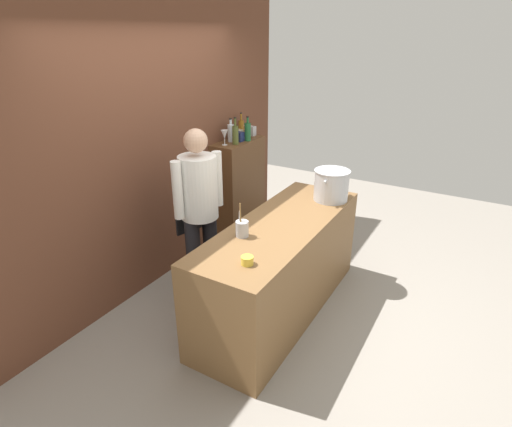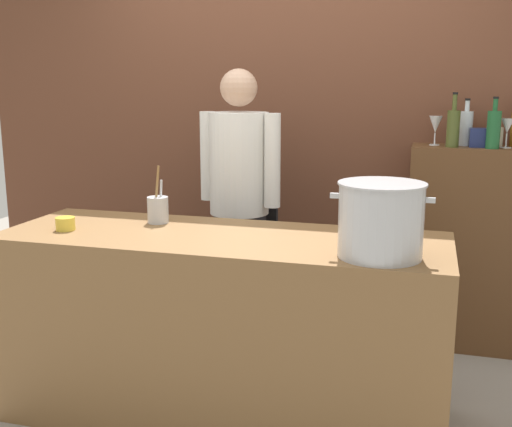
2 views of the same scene
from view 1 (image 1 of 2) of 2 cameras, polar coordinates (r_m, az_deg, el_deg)
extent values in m
plane|color=gray|center=(4.03, 3.16, -12.96)|extent=(8.00, 8.00, 0.00)
cube|color=brown|center=(4.15, -14.03, 10.48)|extent=(4.40, 0.10, 3.00)
cube|color=brown|center=(3.78, 3.32, -7.49)|extent=(2.05, 0.70, 0.90)
cube|color=brown|center=(5.16, -2.38, 3.44)|extent=(0.76, 0.32, 1.22)
cylinder|color=black|center=(4.09, -6.27, -5.43)|extent=(0.14, 0.14, 0.84)
cylinder|color=black|center=(3.99, -8.54, -6.37)|extent=(0.14, 0.14, 0.84)
cylinder|color=white|center=(3.74, -7.96, 3.58)|extent=(0.34, 0.34, 0.58)
cube|color=black|center=(3.97, -9.30, 0.97)|extent=(0.29, 0.10, 0.52)
cylinder|color=white|center=(3.86, -5.34, 4.79)|extent=(0.09, 0.09, 0.52)
cylinder|color=white|center=(3.62, -10.79, 3.15)|extent=(0.09, 0.09, 0.52)
sphere|color=tan|center=(3.62, -8.34, 9.90)|extent=(0.21, 0.21, 0.21)
cylinder|color=#B7BABF|center=(4.07, 10.36, 3.82)|extent=(0.33, 0.33, 0.29)
cylinder|color=#B7BABF|center=(4.02, 10.52, 5.82)|extent=(0.35, 0.35, 0.01)
cube|color=#B7BABF|center=(3.87, 9.49, 4.31)|extent=(0.04, 0.02, 0.02)
cube|color=#B7BABF|center=(4.20, 11.36, 5.74)|extent=(0.04, 0.02, 0.02)
cylinder|color=#B7BABF|center=(3.31, -1.92, -2.13)|extent=(0.10, 0.10, 0.13)
cylinder|color=#B7BABF|center=(3.30, -2.30, -1.20)|extent=(0.02, 0.01, 0.19)
cylinder|color=olive|center=(3.27, -2.14, -0.79)|extent=(0.03, 0.03, 0.26)
cylinder|color=yellow|center=(2.93, -1.22, -6.50)|extent=(0.09, 0.09, 0.06)
cylinder|color=#8C5919|center=(5.16, -2.05, 11.63)|extent=(0.07, 0.07, 0.20)
cylinder|color=#8C5919|center=(5.14, -2.07, 13.16)|extent=(0.02, 0.02, 0.08)
cylinder|color=black|center=(5.13, -2.08, 13.69)|extent=(0.03, 0.03, 0.01)
cylinder|color=silver|center=(4.92, -3.50, 11.01)|extent=(0.08, 0.08, 0.20)
cylinder|color=silver|center=(4.89, -3.54, 12.50)|extent=(0.03, 0.03, 0.06)
cylinder|color=black|center=(4.88, -3.55, 12.92)|extent=(0.03, 0.03, 0.01)
cylinder|color=#1E592D|center=(4.95, -1.15, 11.20)|extent=(0.08, 0.08, 0.21)
cylinder|color=#1E592D|center=(4.93, -1.16, 12.75)|extent=(0.03, 0.03, 0.07)
cylinder|color=black|center=(4.92, -1.17, 13.20)|extent=(0.03, 0.03, 0.01)
cylinder|color=#475123|center=(4.80, -2.86, 10.74)|extent=(0.07, 0.07, 0.21)
cylinder|color=#475123|center=(4.76, -2.90, 12.48)|extent=(0.03, 0.03, 0.09)
cylinder|color=black|center=(4.76, -2.91, 13.08)|extent=(0.03, 0.03, 0.01)
cylinder|color=silver|center=(4.79, -4.34, 9.44)|extent=(0.06, 0.06, 0.01)
cylinder|color=silver|center=(4.78, -4.35, 9.86)|extent=(0.01, 0.01, 0.07)
cone|color=silver|center=(4.76, -4.38, 10.83)|extent=(0.08, 0.08, 0.10)
cylinder|color=silver|center=(5.07, -1.25, 10.32)|extent=(0.06, 0.06, 0.01)
cylinder|color=silver|center=(5.06, -1.26, 10.77)|extent=(0.01, 0.01, 0.08)
cone|color=silver|center=(5.04, -1.26, 11.66)|extent=(0.07, 0.07, 0.08)
cube|color=beige|center=(5.06, -2.38, 10.87)|extent=(0.08, 0.08, 0.11)
cube|color=#B2B2B7|center=(5.22, -0.57, 11.33)|extent=(0.08, 0.08, 0.11)
cube|color=navy|center=(4.94, -2.32, 10.54)|extent=(0.09, 0.09, 0.11)
camera|label=2|loc=(4.03, 45.81, 4.52)|focal=43.00mm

